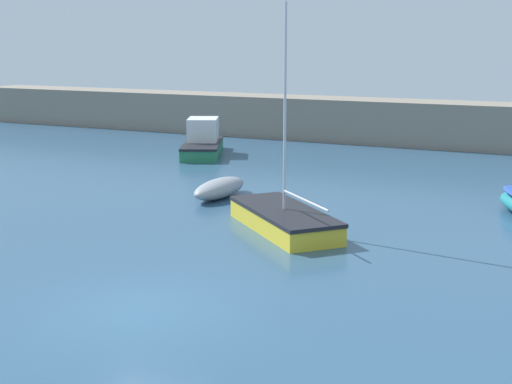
# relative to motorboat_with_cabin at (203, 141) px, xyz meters

# --- Properties ---
(ground_plane) EXTENTS (120.00, 120.00, 0.20)m
(ground_plane) POSITION_rel_motorboat_with_cabin_xyz_m (9.91, -20.07, -0.79)
(ground_plane) COLOR #2D5170
(harbor_breakwater) EXTENTS (65.31, 3.30, 2.53)m
(harbor_breakwater) POSITION_rel_motorboat_with_cabin_xyz_m (9.91, 8.57, 0.57)
(harbor_breakwater) COLOR gray
(harbor_breakwater) RESTS_ON ground_plane
(motorboat_with_cabin) EXTENTS (3.96, 5.65, 1.91)m
(motorboat_with_cabin) POSITION_rel_motorboat_with_cabin_xyz_m (0.00, 0.00, 0.00)
(motorboat_with_cabin) COLOR #287A4C
(motorboat_with_cabin) RESTS_ON ground_plane
(rowboat_white_midwater) EXTENTS (1.23, 3.28, 0.73)m
(rowboat_white_midwater) POSITION_rel_motorboat_with_cabin_xyz_m (5.93, -8.98, -0.33)
(rowboat_white_midwater) COLOR gray
(rowboat_white_midwater) RESTS_ON ground_plane
(sailboat_tall_mast) EXTENTS (4.93, 4.70, 7.07)m
(sailboat_tall_mast) POSITION_rel_motorboat_with_cabin_xyz_m (10.11, -12.34, -0.31)
(sailboat_tall_mast) COLOR yellow
(sailboat_tall_mast) RESTS_ON ground_plane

